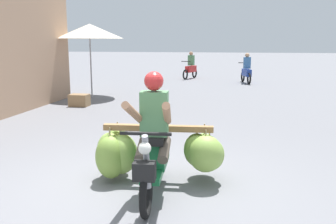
{
  "coord_description": "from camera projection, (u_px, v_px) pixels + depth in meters",
  "views": [
    {
      "loc": [
        1.25,
        -4.38,
        1.95
      ],
      "look_at": [
        0.26,
        0.99,
        0.9
      ],
      "focal_mm": 39.85,
      "sensor_mm": 36.0,
      "label": 1
    }
  ],
  "objects": [
    {
      "name": "produce_crate",
      "position": [
        79.0,
        100.0,
        11.26
      ],
      "size": [
        0.56,
        0.4,
        0.36
      ],
      "primitive_type": "cube",
      "color": "olive",
      "rests_on": "ground"
    },
    {
      "name": "motorbike_distant_ahead_left",
      "position": [
        191.0,
        68.0,
        19.38
      ],
      "size": [
        0.7,
        1.56,
        1.4
      ],
      "color": "black",
      "rests_on": "ground"
    },
    {
      "name": "motorbike_distant_ahead_right",
      "position": [
        246.0,
        71.0,
        17.24
      ],
      "size": [
        0.61,
        1.59,
        1.4
      ],
      "color": "black",
      "rests_on": "ground"
    },
    {
      "name": "market_umbrella_near_shop",
      "position": [
        90.0,
        31.0,
        12.7
      ],
      "size": [
        2.31,
        2.31,
        2.52
      ],
      "color": "#99999E",
      "rests_on": "ground"
    },
    {
      "name": "ground_plane",
      "position": [
        134.0,
        194.0,
        4.82
      ],
      "size": [
        120.0,
        120.0,
        0.0
      ],
      "primitive_type": "plane",
      "color": "slate"
    },
    {
      "name": "motorbike_main_loaded",
      "position": [
        155.0,
        150.0,
        5.08
      ],
      "size": [
        1.82,
        1.88,
        1.58
      ],
      "color": "black",
      "rests_on": "ground"
    }
  ]
}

